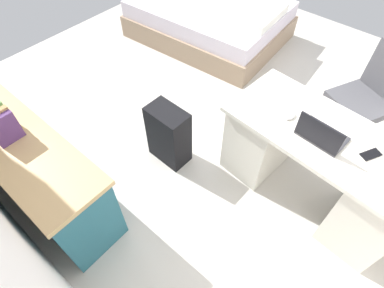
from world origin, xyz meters
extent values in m
plane|color=beige|center=(0.00, 0.00, 0.00)|extent=(5.32, 5.32, 0.00)
cube|color=silver|center=(-1.14, 0.25, 0.73)|extent=(1.49, 0.77, 0.04)
cube|color=beige|center=(-1.63, 0.29, 0.36)|extent=(0.45, 0.62, 0.71)
cube|color=beige|center=(-0.65, 0.22, 0.36)|extent=(0.45, 0.62, 0.71)
cylinder|color=black|center=(-1.14, -0.59, 0.02)|extent=(0.52, 0.52, 0.04)
cylinder|color=black|center=(-1.14, -0.59, 0.21)|extent=(0.06, 0.06, 0.42)
cube|color=#4C4C51|center=(-1.14, -0.59, 0.46)|extent=(0.61, 0.61, 0.08)
cube|color=#235B6B|center=(0.62, 1.70, 0.35)|extent=(1.76, 0.44, 0.69)
cube|color=tan|center=(0.62, 1.70, 0.71)|extent=(1.80, 0.48, 0.04)
cube|color=#1E4E5B|center=(0.22, 1.48, 0.19)|extent=(0.67, 0.01, 0.24)
cube|color=#1E4E5B|center=(1.01, 1.48, 0.19)|extent=(0.67, 0.01, 0.24)
cube|color=gray|center=(1.03, -1.15, 0.14)|extent=(2.00, 1.54, 0.28)
cube|color=silver|center=(1.03, -1.15, 0.38)|extent=(1.94, 1.48, 0.20)
cube|color=white|center=(0.37, -1.20, 0.53)|extent=(0.53, 0.71, 0.10)
cube|color=black|center=(0.00, 0.71, 0.29)|extent=(0.37, 0.23, 0.58)
cube|color=#333338|center=(-1.10, 0.30, 0.75)|extent=(0.33, 0.24, 0.02)
cube|color=black|center=(-1.09, 0.41, 0.86)|extent=(0.31, 0.04, 0.19)
ellipsoid|color=white|center=(-0.84, 0.28, 0.76)|extent=(0.07, 0.10, 0.03)
cube|color=black|center=(-1.41, 0.24, 0.75)|extent=(0.12, 0.15, 0.01)
cube|color=#503066|center=(0.49, 1.70, 0.84)|extent=(0.04, 0.17, 0.22)
cube|color=#A77C4B|center=(0.53, 1.70, 0.85)|extent=(0.04, 0.17, 0.24)
cube|color=olive|center=(0.57, 1.70, 0.83)|extent=(0.03, 0.17, 0.20)
camera|label=1|loc=(-1.32, 1.93, 2.35)|focal=28.82mm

